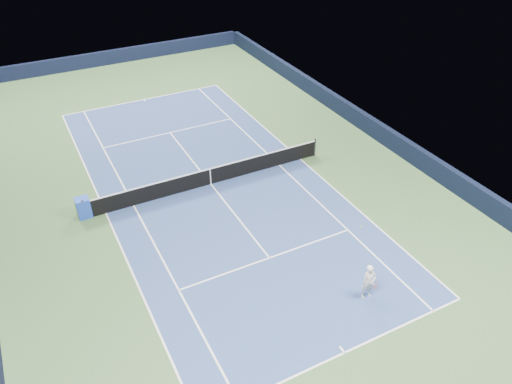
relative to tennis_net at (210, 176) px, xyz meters
name	(u,v)px	position (x,y,z in m)	size (l,w,h in m)	color
ground	(211,184)	(0.00, 0.00, -0.50)	(40.00, 40.00, 0.00)	#395B31
wall_far	(114,57)	(0.00, 19.82, 0.05)	(22.00, 0.35, 1.10)	black
wall_right	(377,130)	(10.82, 0.00, 0.05)	(0.35, 40.00, 1.10)	black
court_surface	(211,184)	(0.00, 0.00, -0.50)	(10.97, 23.77, 0.01)	navy
baseline_far	(144,99)	(0.00, 11.88, -0.50)	(10.97, 0.08, 0.00)	white
baseline_near	(345,353)	(0.00, -11.88, -0.50)	(10.97, 0.08, 0.00)	white
sideline_doubles_right	(300,159)	(5.49, 0.00, -0.50)	(0.08, 23.77, 0.00)	white
sideline_doubles_left	(106,213)	(-5.49, 0.00, -0.50)	(0.08, 23.77, 0.00)	white
sideline_singles_right	(279,165)	(4.12, 0.00, -0.50)	(0.08, 23.77, 0.00)	white
sideline_singles_left	(134,205)	(-4.12, 0.00, -0.50)	(0.08, 23.77, 0.00)	white
service_line_far	(170,133)	(0.00, 6.40, -0.50)	(8.23, 0.08, 0.00)	white
service_line_near	(269,258)	(0.00, -6.40, -0.50)	(8.23, 0.08, 0.00)	white
center_service_line	(211,184)	(0.00, 0.00, -0.50)	(0.08, 12.80, 0.00)	white
center_mark_far	(144,100)	(0.00, 11.73, -0.50)	(0.08, 0.30, 0.00)	white
center_mark_near	(342,350)	(0.00, -11.73, -0.50)	(0.08, 0.30, 0.00)	white
tennis_net	(210,176)	(0.00, 0.00, 0.00)	(12.90, 0.10, 1.07)	black
sponsor_cube	(84,208)	(-6.40, 0.21, 0.01)	(0.65, 0.58, 1.02)	blue
tennis_player	(369,282)	(2.32, -10.09, 0.28)	(0.77, 1.26, 2.78)	silver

